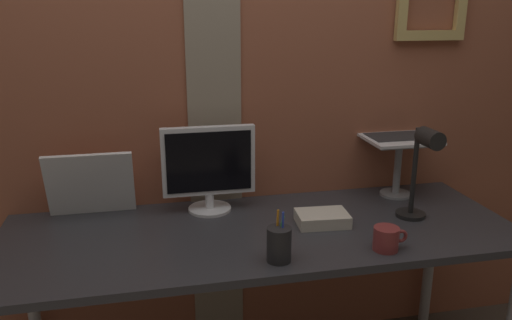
{
  "coord_description": "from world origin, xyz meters",
  "views": [
    {
      "loc": [
        -0.33,
        -1.82,
        1.56
      ],
      "look_at": [
        0.07,
        0.04,
        0.99
      ],
      "focal_mm": 35.68,
      "sensor_mm": 36.0,
      "label": 1
    }
  ],
  "objects_px": {
    "pen_cup": "(279,244)",
    "whiteboard_panel": "(90,184)",
    "monitor": "(209,165)",
    "laptop": "(393,126)",
    "desk_lamp": "(422,164)",
    "coffee_mug": "(387,239)"
  },
  "relations": [
    {
      "from": "pen_cup",
      "to": "whiteboard_panel",
      "type": "bearing_deg",
      "value": 140.24
    },
    {
      "from": "monitor",
      "to": "laptop",
      "type": "distance_m",
      "value": 0.86
    },
    {
      "from": "whiteboard_panel",
      "to": "desk_lamp",
      "type": "distance_m",
      "value": 1.32
    },
    {
      "from": "desk_lamp",
      "to": "coffee_mug",
      "type": "distance_m",
      "value": 0.37
    },
    {
      "from": "whiteboard_panel",
      "to": "coffee_mug",
      "type": "xyz_separation_m",
      "value": [
        1.04,
        -0.54,
        -0.09
      ]
    },
    {
      "from": "monitor",
      "to": "coffee_mug",
      "type": "distance_m",
      "value": 0.76
    },
    {
      "from": "monitor",
      "to": "desk_lamp",
      "type": "bearing_deg",
      "value": -20.08
    },
    {
      "from": "laptop",
      "to": "coffee_mug",
      "type": "distance_m",
      "value": 0.69
    },
    {
      "from": "laptop",
      "to": "coffee_mug",
      "type": "xyz_separation_m",
      "value": [
        -0.29,
        -0.57,
        -0.27
      ]
    },
    {
      "from": "whiteboard_panel",
      "to": "laptop",
      "type": "bearing_deg",
      "value": 1.25
    },
    {
      "from": "laptop",
      "to": "desk_lamp",
      "type": "bearing_deg",
      "value": -98.6
    },
    {
      "from": "laptop",
      "to": "pen_cup",
      "type": "relative_size",
      "value": 1.86
    },
    {
      "from": "desk_lamp",
      "to": "pen_cup",
      "type": "height_order",
      "value": "desk_lamp"
    },
    {
      "from": "desk_lamp",
      "to": "pen_cup",
      "type": "distance_m",
      "value": 0.68
    },
    {
      "from": "desk_lamp",
      "to": "coffee_mug",
      "type": "bearing_deg",
      "value": -138.73
    },
    {
      "from": "coffee_mug",
      "to": "laptop",
      "type": "bearing_deg",
      "value": 63.02
    },
    {
      "from": "laptop",
      "to": "coffee_mug",
      "type": "bearing_deg",
      "value": -116.98
    },
    {
      "from": "pen_cup",
      "to": "coffee_mug",
      "type": "distance_m",
      "value": 0.39
    },
    {
      "from": "laptop",
      "to": "whiteboard_panel",
      "type": "height_order",
      "value": "laptop"
    },
    {
      "from": "monitor",
      "to": "laptop",
      "type": "xyz_separation_m",
      "value": [
        0.85,
        0.07,
        0.11
      ]
    },
    {
      "from": "whiteboard_panel",
      "to": "pen_cup",
      "type": "xyz_separation_m",
      "value": [
        0.65,
        -0.54,
        -0.07
      ]
    },
    {
      "from": "desk_lamp",
      "to": "pen_cup",
      "type": "bearing_deg",
      "value": -161.79
    }
  ]
}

